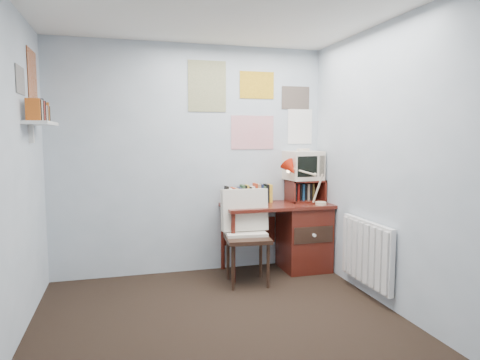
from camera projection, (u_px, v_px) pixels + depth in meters
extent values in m
plane|color=black|center=(231.00, 342.00, 3.15)|extent=(3.50, 3.50, 0.00)
cube|color=silver|center=(192.00, 160.00, 4.70)|extent=(3.00, 0.02, 2.50)
cube|color=silver|center=(412.00, 169.00, 3.42)|extent=(0.02, 3.50, 2.50)
cube|color=#531B13|center=(277.00, 206.00, 4.72)|extent=(1.20, 0.55, 0.03)
cube|color=#531B13|center=(304.00, 237.00, 4.85)|extent=(0.50, 0.50, 0.72)
cylinder|color=#531B13|center=(233.00, 248.00, 4.39)|extent=(0.04, 0.04, 0.72)
cylinder|color=#531B13|center=(223.00, 238.00, 4.84)|extent=(0.04, 0.04, 0.72)
cube|color=#531B13|center=(248.00, 231.00, 4.94)|extent=(0.64, 0.02, 0.30)
cube|color=black|center=(247.00, 239.00, 4.35)|extent=(0.52, 0.50, 0.94)
cube|color=red|center=(321.00, 185.00, 4.65)|extent=(0.32, 0.28, 0.44)
cube|color=#531B13|center=(305.00, 190.00, 4.92)|extent=(0.40, 0.30, 0.25)
cube|color=beige|center=(303.00, 164.00, 4.90)|extent=(0.41, 0.39, 0.36)
cube|color=#531B13|center=(251.00, 193.00, 4.82)|extent=(0.60, 0.14, 0.22)
cube|color=white|center=(367.00, 252.00, 4.02)|extent=(0.09, 0.80, 0.60)
cube|color=white|center=(41.00, 123.00, 3.66)|extent=(0.20, 0.62, 0.24)
cube|color=white|center=(253.00, 106.00, 4.81)|extent=(1.20, 0.01, 0.90)
cube|color=white|center=(27.00, 78.00, 3.60)|extent=(0.01, 0.70, 0.60)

